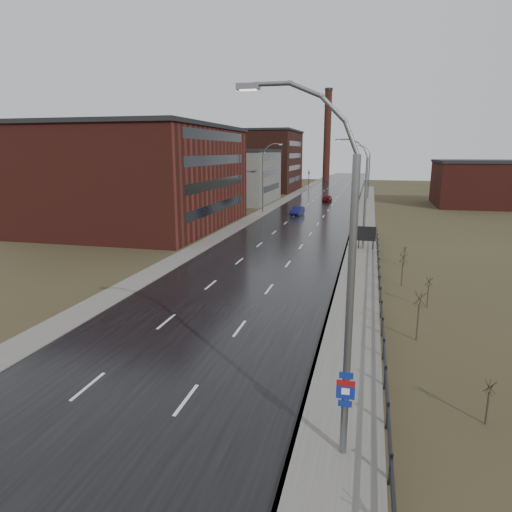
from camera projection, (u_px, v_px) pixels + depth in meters
The scene contains 25 objects.
ground at pixel (79, 453), 15.62m from camera, with size 320.00×320.00×0.00m, color #2D2819.
road at pixel (309, 216), 72.36m from camera, with size 14.00×300.00×0.06m, color black.
sidewalk_right at pixel (360, 251), 46.68m from camera, with size 3.20×180.00×0.18m, color #595651.
curb_right at pixel (345, 251), 47.04m from camera, with size 0.16×180.00×0.18m, color slate.
sidewalk_left at pixel (259, 214), 74.28m from camera, with size 2.40×260.00×0.12m, color #595651.
warehouse_near at pixel (141, 177), 61.61m from camera, with size 22.44×28.56×13.50m.
warehouse_mid at pixel (233, 176), 92.45m from camera, with size 16.32×20.40×10.50m.
warehouse_far at pixel (247, 160), 121.43m from camera, with size 26.52×24.48×15.50m.
building_right at pixel (487, 183), 85.08m from camera, with size 18.36×16.32×8.50m.
smokestack at pixel (327, 135), 155.42m from camera, with size 2.70×2.70×30.70m.
streetlight_main at pixel (340, 284), 14.16m from camera, with size 3.91×0.29×12.11m.
streetlight_right_mid at pixel (363, 194), 46.36m from camera, with size 3.36×0.28×11.35m.
streetlight_left at pixel (265, 178), 74.76m from camera, with size 3.36×0.28×11.35m.
streetlight_right_far at pixel (368, 172), 97.43m from camera, with size 3.36×0.28×11.35m.
guardrail at pixel (381, 295), 30.36m from camera, with size 0.10×53.05×1.10m.
shrub_b at pixel (488, 401), 17.05m from camera, with size 0.43×0.45×1.80m.
shrub_c at pixel (418, 315), 24.61m from camera, with size 0.65×0.69×2.78m.
shrub_d at pixel (428, 291), 29.93m from camera, with size 0.50×0.52×2.09m.
shrub_e at pixel (403, 269), 34.72m from camera, with size 0.61×0.64×2.58m.
shrub_f at pixel (404, 256), 40.93m from camera, with size 0.43×0.45×1.78m.
billboard at pixel (366, 234), 47.00m from camera, with size 1.91×0.17×2.56m.
traffic_light_left at pixel (309, 171), 129.96m from camera, with size 0.58×2.73×5.30m.
traffic_light_right at pixel (367, 172), 126.19m from camera, with size 0.58×2.73×5.30m.
car_near at pixel (297, 211), 73.57m from camera, with size 1.44×4.12×1.36m, color #0D1043.
car_far at pixel (327, 198), 93.25m from camera, with size 1.66×4.12×1.40m, color #520D0D.
Camera 1 is at (9.22, -11.84, 10.08)m, focal length 32.00 mm.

